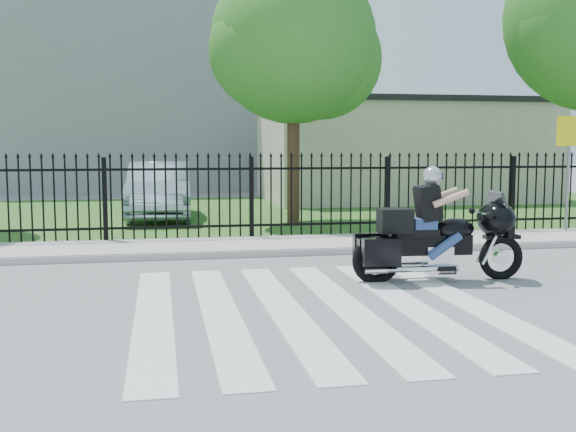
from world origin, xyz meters
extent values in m
plane|color=slate|center=(0.00, 0.00, 0.00)|extent=(120.00, 120.00, 0.00)
cube|color=#ADAAA3|center=(0.00, 5.00, 0.06)|extent=(40.00, 2.00, 0.12)
cube|color=#ADAAA3|center=(0.00, 4.00, 0.06)|extent=(40.00, 0.12, 0.12)
cube|color=#25551D|center=(0.00, 12.00, 0.01)|extent=(40.00, 12.00, 0.02)
cube|color=black|center=(0.00, 6.00, 0.35)|extent=(26.00, 0.04, 0.05)
cube|color=black|center=(0.00, 6.00, 1.55)|extent=(26.00, 0.04, 0.05)
cylinder|color=#382316|center=(1.50, 9.00, 2.08)|extent=(0.32, 0.32, 4.16)
sphere|color=#287220|center=(1.50, 9.00, 4.68)|extent=(4.20, 4.20, 4.20)
cube|color=beige|center=(7.00, 16.00, 1.75)|extent=(10.00, 6.00, 3.50)
cube|color=black|center=(7.00, 16.00, 3.60)|extent=(10.20, 6.20, 0.20)
cube|color=gray|center=(-3.00, 26.00, 6.00)|extent=(15.00, 10.00, 12.00)
torus|color=black|center=(3.21, 1.30, 0.33)|extent=(0.70, 0.18, 0.69)
torus|color=black|center=(1.25, 1.42, 0.33)|extent=(0.74, 0.20, 0.73)
cube|color=black|center=(2.06, 1.37, 0.55)|extent=(1.32, 0.33, 0.30)
ellipsoid|color=black|center=(2.46, 1.35, 0.78)|extent=(0.65, 0.44, 0.33)
cube|color=black|center=(1.86, 1.38, 0.74)|extent=(0.67, 0.36, 0.10)
cube|color=silver|center=(2.21, 1.36, 0.38)|extent=(0.42, 0.33, 0.30)
ellipsoid|color=black|center=(3.11, 1.30, 0.92)|extent=(0.59, 0.76, 0.54)
cube|color=black|center=(1.54, 1.41, 0.92)|extent=(0.51, 0.41, 0.36)
cube|color=navy|center=(1.98, 1.38, 0.86)|extent=(0.36, 0.32, 0.18)
sphere|color=#B3B7BB|center=(2.10, 1.37, 1.58)|extent=(0.29, 0.29, 0.29)
imported|color=#9DB2C6|center=(-1.90, 10.78, 0.80)|extent=(1.81, 4.79, 1.56)
cylinder|color=gray|center=(7.18, 5.70, 1.35)|extent=(0.07, 0.07, 2.46)
cube|color=yellow|center=(7.18, 5.68, 2.36)|extent=(0.53, 0.26, 0.67)
camera|label=1|loc=(-1.90, -8.07, 2.04)|focal=42.00mm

